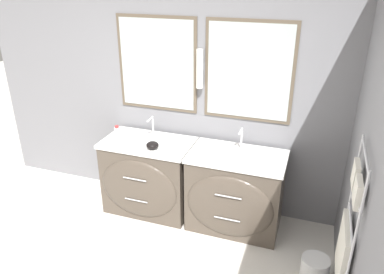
# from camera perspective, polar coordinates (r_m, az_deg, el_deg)

# --- Properties ---
(wall_back) EXTENTS (5.06, 0.15, 2.60)m
(wall_back) POSITION_cam_1_polar(r_m,az_deg,el_deg) (4.19, -0.40, 6.19)
(wall_back) COLOR slate
(wall_back) RESTS_ON ground_plane
(wall_right) EXTENTS (0.13, 3.95, 2.60)m
(wall_right) POSITION_cam_1_polar(r_m,az_deg,el_deg) (2.98, 25.05, -4.63)
(wall_right) COLOR slate
(wall_right) RESTS_ON ground_plane
(vanity_left) EXTENTS (1.00, 0.66, 0.87)m
(vanity_left) POSITION_cam_1_polar(r_m,az_deg,el_deg) (4.34, -6.73, -5.99)
(vanity_left) COLOR #4C4238
(vanity_left) RESTS_ON ground_plane
(vanity_right) EXTENTS (1.00, 0.66, 0.87)m
(vanity_right) POSITION_cam_1_polar(r_m,az_deg,el_deg) (4.05, 6.53, -8.38)
(vanity_right) COLOR #4C4238
(vanity_right) RESTS_ON ground_plane
(faucet_left) EXTENTS (0.17, 0.15, 0.24)m
(faucet_left) POSITION_cam_1_polar(r_m,az_deg,el_deg) (4.24, -6.07, 1.57)
(faucet_left) COLOR silver
(faucet_left) RESTS_ON vanity_left
(faucet_right) EXTENTS (0.17, 0.15, 0.24)m
(faucet_right) POSITION_cam_1_polar(r_m,az_deg,el_deg) (3.94, 7.49, -0.31)
(faucet_right) COLOR silver
(faucet_right) RESTS_ON vanity_right
(toiletry_bottle) EXTENTS (0.06, 0.06, 0.18)m
(toiletry_bottle) POSITION_cam_1_polar(r_m,az_deg,el_deg) (4.20, -11.31, 0.46)
(toiletry_bottle) COLOR silver
(toiletry_bottle) RESTS_ON vanity_left
(amenity_bowl) EXTENTS (0.13, 0.13, 0.08)m
(amenity_bowl) POSITION_cam_1_polar(r_m,az_deg,el_deg) (3.98, -6.05, -1.25)
(amenity_bowl) COLOR black
(amenity_bowl) RESTS_ON vanity_left
(waste_bin) EXTENTS (0.26, 0.26, 0.24)m
(waste_bin) POSITION_cam_1_polar(r_m,az_deg,el_deg) (3.78, 18.18, -18.55)
(waste_bin) COLOR silver
(waste_bin) RESTS_ON ground_plane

